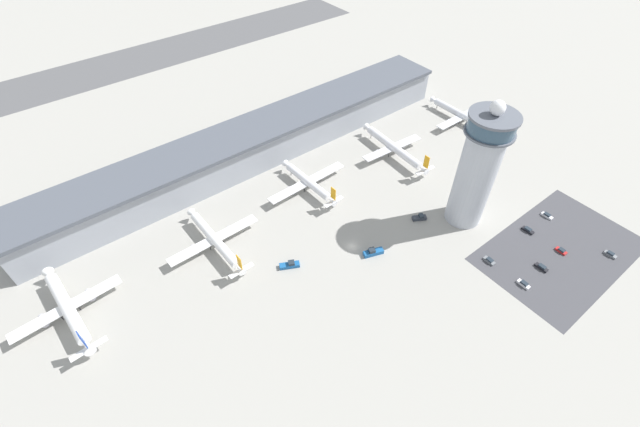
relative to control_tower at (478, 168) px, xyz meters
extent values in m
plane|color=#9E9B93|center=(-46.31, 15.81, -25.68)|extent=(1000.00, 1000.00, 0.00)
cube|color=#9399A3|center=(-46.31, 85.81, -17.81)|extent=(212.28, 22.00, 15.75)
cube|color=#4C515B|center=(-46.31, 85.81, -9.14)|extent=(212.28, 25.00, 1.60)
cube|color=#515154|center=(-46.31, 223.69, -25.68)|extent=(318.41, 44.00, 0.01)
cylinder|color=#ADB2BC|center=(0.00, 0.00, -5.12)|extent=(14.17, 14.17, 41.12)
cylinder|color=#565B66|center=(0.00, 0.00, 15.83)|extent=(17.72, 17.72, 0.80)
cylinder|color=#334C60|center=(0.00, 0.00, 18.98)|extent=(16.30, 16.30, 5.50)
cylinder|color=#565B66|center=(0.00, 0.00, 22.23)|extent=(17.72, 17.72, 1.00)
sphere|color=white|center=(0.00, 0.00, 25.35)|extent=(5.23, 5.23, 5.23)
cube|color=#424247|center=(15.03, -34.97, -25.68)|extent=(64.00, 40.00, 0.01)
cylinder|color=white|center=(-140.42, 50.51, -21.29)|extent=(6.02, 32.19, 4.05)
cone|color=white|center=(-141.52, 68.30, -21.29)|extent=(4.27, 3.89, 4.05)
cone|color=white|center=(-139.28, 32.11, -21.29)|extent=(3.94, 5.08, 3.65)
cube|color=white|center=(-140.46, 51.15, -22.00)|extent=(36.29, 6.62, 0.44)
cylinder|color=#A8A8B2|center=(-148.08, 51.68, -23.22)|extent=(2.50, 4.58, 2.23)
cylinder|color=#A8A8B2|center=(-132.95, 52.61, -23.22)|extent=(2.50, 4.58, 2.23)
cube|color=navy|center=(-139.22, 31.14, -16.02)|extent=(0.47, 2.81, 6.48)
cube|color=white|center=(-139.20, 30.74, -20.88)|extent=(11.44, 2.70, 0.24)
cylinder|color=black|center=(-141.33, 65.28, -24.50)|extent=(0.28, 0.28, 2.37)
cylinder|color=black|center=(-137.58, 50.52, -24.50)|extent=(0.28, 0.28, 2.37)
cylinder|color=black|center=(-143.24, 50.17, -24.50)|extent=(0.28, 0.28, 2.37)
cylinder|color=white|center=(-87.71, 47.86, -21.53)|extent=(4.16, 32.26, 3.44)
cone|color=white|center=(-88.10, 65.50, -21.53)|extent=(3.51, 3.18, 3.44)
cone|color=white|center=(-87.30, 29.70, -21.53)|extent=(3.19, 4.20, 3.10)
cube|color=white|center=(-87.72, 48.50, -22.14)|extent=(37.29, 5.22, 0.44)
cylinder|color=#A8A8B2|center=(-95.55, 49.33, -23.18)|extent=(1.98, 3.83, 1.89)
cylinder|color=#A8A8B2|center=(-79.93, 49.67, -23.18)|extent=(1.98, 3.83, 1.89)
cube|color=orange|center=(-87.29, 28.87, -17.05)|extent=(0.36, 2.81, 5.51)
cube|color=white|center=(-87.28, 28.47, -21.19)|extent=(9.69, 2.21, 0.24)
cylinder|color=black|center=(-88.04, 62.75, -24.47)|extent=(0.28, 0.28, 2.43)
cylinder|color=black|center=(-85.29, 47.76, -24.47)|extent=(0.28, 0.28, 2.43)
cylinder|color=black|center=(-90.12, 47.65, -24.47)|extent=(0.28, 0.28, 2.43)
cylinder|color=white|center=(-39.52, 53.05, -21.49)|extent=(4.30, 27.57, 3.42)
cone|color=white|center=(-40.01, 68.31, -21.49)|extent=(3.52, 3.18, 3.42)
cone|color=white|center=(-39.01, 37.27, -21.49)|extent=(3.21, 4.20, 3.08)
cube|color=white|center=(-39.54, 53.59, -22.09)|extent=(39.50, 5.66, 0.44)
cylinder|color=#A8A8B2|center=(-47.83, 54.33, -23.12)|extent=(2.00, 3.82, 1.88)
cylinder|color=#A8A8B2|center=(-31.30, 54.86, -23.12)|extent=(2.00, 3.82, 1.88)
cube|color=orange|center=(-38.98, 36.45, -17.05)|extent=(0.39, 2.81, 5.47)
cube|color=white|center=(-38.97, 36.05, -21.15)|extent=(9.63, 2.31, 0.24)
cylinder|color=black|center=(-39.92, 65.57, -24.44)|extent=(0.28, 0.28, 2.48)
cylinder|color=black|center=(-37.12, 52.87, -24.44)|extent=(0.28, 0.28, 2.48)
cylinder|color=black|center=(-41.90, 52.72, -24.44)|extent=(0.28, 0.28, 2.48)
cylinder|color=white|center=(7.52, 47.89, -21.18)|extent=(6.25, 36.16, 3.68)
cone|color=white|center=(8.92, 67.49, -21.18)|extent=(3.91, 3.57, 3.68)
cone|color=white|center=(6.07, 27.74, -21.18)|extent=(3.62, 4.64, 3.31)
cube|color=white|center=(7.57, 48.61, -21.82)|extent=(33.42, 6.76, 0.44)
cylinder|color=#A8A8B2|center=(0.69, 50.11, -22.94)|extent=(2.31, 4.19, 2.03)
cylinder|color=#A8A8B2|center=(14.59, 49.11, -22.94)|extent=(2.31, 4.19, 2.03)
cube|color=orange|center=(6.01, 26.86, -16.39)|extent=(0.50, 2.81, 5.89)
cube|color=white|center=(5.98, 26.46, -20.81)|extent=(10.43, 2.73, 0.24)
cylinder|color=black|center=(8.72, 64.64, -24.35)|extent=(0.28, 0.28, 2.66)
cylinder|color=black|center=(10.08, 47.63, -24.35)|extent=(0.28, 0.28, 2.66)
cylinder|color=black|center=(4.94, 48.00, -24.35)|extent=(0.28, 0.28, 2.66)
cylinder|color=silver|center=(56.92, 45.73, -21.92)|extent=(3.71, 37.77, 3.43)
cone|color=silver|center=(57.07, 66.15, -21.92)|extent=(3.45, 3.11, 3.43)
cone|color=silver|center=(56.77, 24.80, -21.92)|extent=(3.12, 4.14, 3.09)
cube|color=silver|center=(56.93, 46.49, -22.52)|extent=(35.46, 4.66, 0.44)
cylinder|color=#A8A8B2|center=(49.49, 47.54, -23.56)|extent=(1.92, 3.79, 1.89)
cylinder|color=#A8A8B2|center=(64.38, 47.43, -23.56)|extent=(1.92, 3.79, 1.89)
cube|color=orange|center=(56.76, 23.98, -17.46)|extent=(0.32, 2.80, 5.49)
cube|color=silver|center=(56.76, 23.58, -21.57)|extent=(9.62, 2.07, 0.24)
cylinder|color=black|center=(57.05, 63.40, -24.66)|extent=(0.28, 0.28, 2.05)
cylinder|color=black|center=(59.32, 45.67, -24.66)|extent=(0.28, 0.28, 2.05)
cylinder|color=black|center=(54.52, 45.71, -24.66)|extent=(0.28, 0.28, 2.05)
cube|color=black|center=(-14.82, 9.97, -25.62)|extent=(5.30, 4.31, 0.12)
cube|color=#2D333D|center=(-14.82, 9.97, -25.00)|extent=(6.15, 4.84, 1.36)
cube|color=#232D38|center=(-14.31, 9.68, -23.77)|extent=(2.50, 2.60, 1.11)
cube|color=black|center=(-42.40, 7.89, -25.62)|extent=(6.91, 4.37, 0.12)
cube|color=#195699|center=(-42.40, 7.89, -24.85)|extent=(8.11, 4.87, 1.67)
cube|color=#232D38|center=(-43.13, 8.14, -23.33)|extent=(2.90, 2.80, 1.36)
cube|color=black|center=(-70.96, 22.45, -25.62)|extent=(6.59, 4.84, 0.12)
cube|color=#195699|center=(-70.96, 22.45, -24.98)|extent=(7.69, 5.45, 1.40)
cube|color=#232D38|center=(-70.30, 22.11, -23.71)|extent=(2.93, 2.86, 1.15)
cube|color=black|center=(27.93, -47.71, -25.62)|extent=(1.75, 3.72, 0.12)
cube|color=slate|center=(27.93, -47.71, -25.27)|extent=(1.84, 4.42, 0.82)
cube|color=#232D38|center=(27.92, -47.60, -24.53)|extent=(1.57, 2.45, 0.67)
cube|color=black|center=(-10.72, -21.40, -25.62)|extent=(1.90, 3.81, 0.12)
cube|color=slate|center=(-10.72, -21.40, -25.29)|extent=(1.99, 4.53, 0.79)
cube|color=#232D38|center=(-10.73, -21.51, -24.57)|extent=(1.71, 2.51, 0.64)
cube|color=black|center=(27.94, -21.44, -25.62)|extent=(1.67, 3.98, 0.12)
cube|color=silver|center=(27.94, -21.44, -25.28)|extent=(1.75, 4.73, 0.81)
cube|color=#232D38|center=(27.94, -21.32, -24.54)|extent=(1.52, 2.61, 0.67)
cube|color=black|center=(14.43, -21.31, -25.62)|extent=(1.85, 4.05, 0.12)
cube|color=black|center=(14.43, -21.31, -25.26)|extent=(1.95, 4.81, 0.84)
cube|color=#232D38|center=(14.43, -21.19, -24.49)|extent=(1.66, 2.66, 0.69)
cube|color=black|center=(-10.07, -35.47, -25.62)|extent=(1.74, 3.90, 0.12)
cube|color=silver|center=(-10.07, -35.47, -25.24)|extent=(1.82, 4.64, 0.88)
cube|color=#232D38|center=(-10.07, -35.59, -24.45)|extent=(1.58, 2.56, 0.72)
cube|color=black|center=(14.96, -35.27, -25.62)|extent=(1.88, 3.56, 0.12)
cube|color=red|center=(14.96, -35.27, -25.29)|extent=(1.97, 4.23, 0.79)
cube|color=#232D38|center=(14.95, -35.37, -24.58)|extent=(1.70, 2.34, 0.64)
cube|color=black|center=(1.78, -35.14, -25.62)|extent=(1.78, 4.05, 0.12)
cube|color=black|center=(1.78, -35.14, -25.27)|extent=(1.87, 4.81, 0.83)
cube|color=#232D38|center=(1.78, -35.26, -24.51)|extent=(1.61, 2.66, 0.68)
camera|label=1|loc=(-122.54, -62.24, 99.46)|focal=24.00mm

